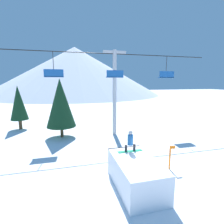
{
  "coord_description": "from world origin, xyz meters",
  "views": [
    {
      "loc": [
        -4.86,
        -7.83,
        5.72
      ],
      "look_at": [
        -1.34,
        5.36,
        3.37
      ],
      "focal_mm": 28.0,
      "sensor_mm": 36.0,
      "label": 1
    }
  ],
  "objects_px": {
    "snow_ramp": "(136,174)",
    "pine_tree_near": "(60,103)",
    "trail_marker": "(170,157)",
    "snowboarder": "(130,141)"
  },
  "relations": [
    {
      "from": "snowboarder",
      "to": "trail_marker",
      "type": "relative_size",
      "value": 0.94
    },
    {
      "from": "snow_ramp",
      "to": "trail_marker",
      "type": "height_order",
      "value": "trail_marker"
    },
    {
      "from": "snowboarder",
      "to": "snow_ramp",
      "type": "bearing_deg",
      "value": -95.86
    },
    {
      "from": "pine_tree_near",
      "to": "trail_marker",
      "type": "height_order",
      "value": "pine_tree_near"
    },
    {
      "from": "snowboarder",
      "to": "trail_marker",
      "type": "distance_m",
      "value": 3.16
    },
    {
      "from": "snowboarder",
      "to": "pine_tree_near",
      "type": "distance_m",
      "value": 10.11
    },
    {
      "from": "snow_ramp",
      "to": "trail_marker",
      "type": "relative_size",
      "value": 2.47
    },
    {
      "from": "snow_ramp",
      "to": "pine_tree_near",
      "type": "bearing_deg",
      "value": 111.41
    },
    {
      "from": "snowboarder",
      "to": "trail_marker",
      "type": "bearing_deg",
      "value": 1.85
    },
    {
      "from": "trail_marker",
      "to": "snowboarder",
      "type": "bearing_deg",
      "value": -178.15
    }
  ]
}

